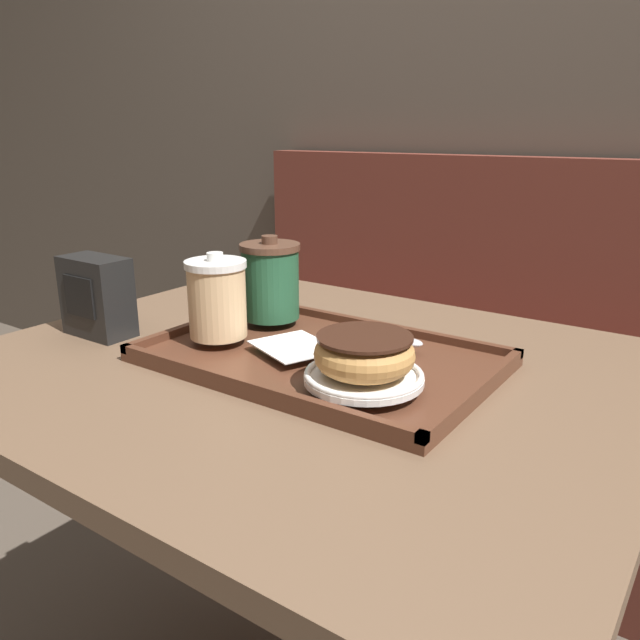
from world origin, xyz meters
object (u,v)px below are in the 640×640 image
at_px(coffee_cup_rear, 271,280).
at_px(donut_chocolate_glazed, 364,353).
at_px(napkin_dispenser, 97,296).
at_px(coffee_cup_front, 217,298).
at_px(spoon, 397,341).

bearing_deg(coffee_cup_rear, donut_chocolate_glazed, -28.81).
bearing_deg(donut_chocolate_glazed, napkin_dispenser, -176.84).
height_order(coffee_cup_front, donut_chocolate_glazed, coffee_cup_front).
relative_size(coffee_cup_rear, donut_chocolate_glazed, 1.09).
relative_size(donut_chocolate_glazed, napkin_dispenser, 0.97).
bearing_deg(donut_chocolate_glazed, spoon, 102.94).
height_order(coffee_cup_front, spoon, coffee_cup_front).
relative_size(donut_chocolate_glazed, spoon, 0.82).
bearing_deg(napkin_dispenser, donut_chocolate_glazed, 3.16).
bearing_deg(napkin_dispenser, spoon, 21.14).
bearing_deg(coffee_cup_front, spoon, 26.98).
relative_size(spoon, napkin_dispenser, 1.17).
xyz_separation_m(coffee_cup_front, spoon, (0.23, 0.12, -0.05)).
xyz_separation_m(spoon, napkin_dispenser, (-0.45, -0.17, 0.03)).
bearing_deg(coffee_cup_rear, napkin_dispenser, -141.60).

